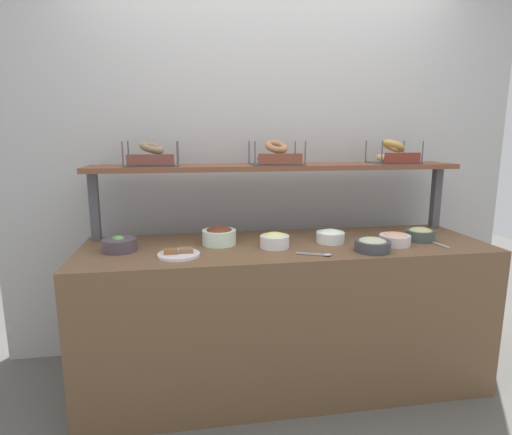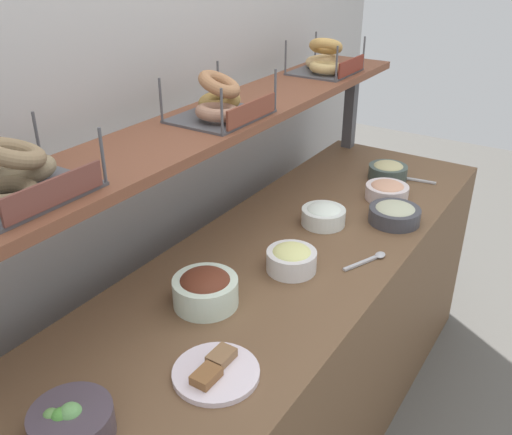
% 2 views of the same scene
% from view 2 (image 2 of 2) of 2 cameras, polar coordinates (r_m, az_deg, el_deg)
% --- Properties ---
extents(ground_plane, '(8.00, 8.00, 0.00)m').
position_cam_2_polar(ground_plane, '(2.43, 2.60, -21.15)').
color(ground_plane, '#595651').
extents(back_wall, '(3.47, 0.06, 2.40)m').
position_cam_2_polar(back_wall, '(2.04, -10.25, 9.23)').
color(back_wall, '#B0ADAC').
rests_on(back_wall, ground_plane).
extents(deli_counter, '(2.27, 0.70, 0.85)m').
position_cam_2_polar(deli_counter, '(2.13, 2.84, -13.51)').
color(deli_counter, brown).
rests_on(deli_counter, ground_plane).
extents(shelf_riser_right, '(0.05, 0.05, 0.40)m').
position_cam_2_polar(shelf_riser_right, '(2.81, 9.59, 10.97)').
color(shelf_riser_right, '#4C4C51').
rests_on(shelf_riser_right, deli_counter).
extents(upper_shelf, '(2.23, 0.32, 0.03)m').
position_cam_2_polar(upper_shelf, '(1.85, -3.90, 9.85)').
color(upper_shelf, brown).
rests_on(upper_shelf, shelf_riser_left).
extents(bowl_veggie_mix, '(0.18, 0.18, 0.08)m').
position_cam_2_polar(bowl_veggie_mix, '(1.32, -18.31, -19.11)').
color(bowl_veggie_mix, '#4D424D').
rests_on(bowl_veggie_mix, deli_counter).
extents(bowl_chocolate_spread, '(0.19, 0.19, 0.11)m').
position_cam_2_polar(bowl_chocolate_spread, '(1.62, -5.16, -7.23)').
color(bowl_chocolate_spread, white).
rests_on(bowl_chocolate_spread, deli_counter).
extents(bowl_lox_spread, '(0.17, 0.17, 0.07)m').
position_cam_2_polar(bowl_lox_spread, '(2.31, 13.16, 2.68)').
color(bowl_lox_spread, silver).
rests_on(bowl_lox_spread, deli_counter).
extents(bowl_tuna_salad, '(0.19, 0.19, 0.07)m').
position_cam_2_polar(bowl_tuna_salad, '(2.13, 13.91, 0.41)').
color(bowl_tuna_salad, '#3E3E45').
rests_on(bowl_tuna_salad, deli_counter).
extents(bowl_cream_cheese, '(0.16, 0.16, 0.08)m').
position_cam_2_polar(bowl_cream_cheese, '(2.06, 6.87, 0.28)').
color(bowl_cream_cheese, white).
rests_on(bowl_cream_cheese, deli_counter).
extents(bowl_hummus, '(0.17, 0.17, 0.08)m').
position_cam_2_polar(bowl_hummus, '(2.50, 13.26, 4.65)').
color(bowl_hummus, '#404F49').
rests_on(bowl_hummus, deli_counter).
extents(bowl_egg_salad, '(0.16, 0.16, 0.09)m').
position_cam_2_polar(bowl_egg_salad, '(1.78, 3.63, -4.18)').
color(bowl_egg_salad, white).
rests_on(bowl_egg_salad, deli_counter).
extents(serving_plate_white, '(0.21, 0.21, 0.04)m').
position_cam_2_polar(serving_plate_white, '(1.41, -4.13, -15.35)').
color(serving_plate_white, white).
rests_on(serving_plate_white, deli_counter).
extents(serving_spoon_near_plate, '(0.17, 0.08, 0.01)m').
position_cam_2_polar(serving_spoon_near_plate, '(1.88, 11.65, -4.11)').
color(serving_spoon_near_plate, '#B7B7BC').
rests_on(serving_spoon_near_plate, deli_counter).
extents(serving_spoon_by_edge, '(0.05, 0.18, 0.01)m').
position_cam_2_polar(serving_spoon_by_edge, '(2.53, 15.17, 3.87)').
color(serving_spoon_by_edge, '#B7B7BC').
rests_on(serving_spoon_by_edge, deli_counter).
extents(bagel_basket_poppy, '(0.30, 0.26, 0.14)m').
position_cam_2_polar(bagel_basket_poppy, '(1.35, -23.01, 3.79)').
color(bagel_basket_poppy, '#4C4C51').
rests_on(bagel_basket_poppy, upper_shelf).
extents(bagel_basket_everything, '(0.31, 0.26, 0.15)m').
position_cam_2_polar(bagel_basket_everything, '(1.81, -3.63, 11.56)').
color(bagel_basket_everything, '#4C4C51').
rests_on(bagel_basket_everything, upper_shelf).
extents(bagel_basket_sesame, '(0.27, 0.25, 0.16)m').
position_cam_2_polar(bagel_basket_sesame, '(2.45, 7.07, 15.52)').
color(bagel_basket_sesame, '#4C4C51').
rests_on(bagel_basket_sesame, upper_shelf).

